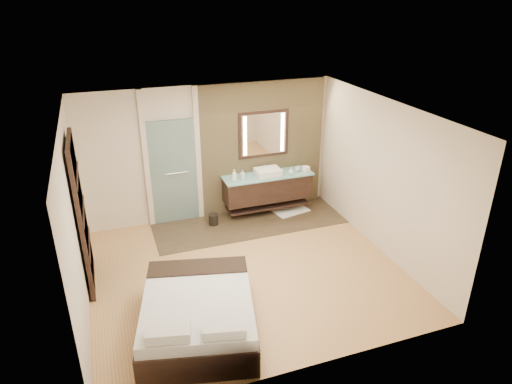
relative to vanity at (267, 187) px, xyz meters
name	(u,v)px	position (x,y,z in m)	size (l,w,h in m)	color
floor	(246,271)	(-1.10, -1.92, -0.58)	(5.00, 5.00, 0.00)	#B07C4A
tile_strip	(250,223)	(-0.50, -0.32, -0.57)	(3.80, 1.30, 0.01)	#34291C
stone_wall	(263,147)	(0.00, 0.29, 0.77)	(2.60, 0.08, 2.70)	tan
vanity	(267,187)	(0.00, 0.00, 0.00)	(1.85, 0.55, 0.88)	black
mirror_unit	(264,134)	(0.00, 0.24, 1.07)	(1.06, 0.04, 0.96)	black
frosted_door	(173,168)	(-1.85, 0.28, 0.56)	(1.10, 0.12, 2.70)	#9DC6BF
shoji_partition	(82,214)	(-3.53, -1.32, 0.63)	(0.06, 1.20, 2.40)	black
bed	(198,314)	(-2.17, -3.08, -0.28)	(1.88, 2.15, 0.72)	black
bath_mat	(290,210)	(0.49, -0.09, -0.56)	(0.72, 0.50, 0.02)	white
waste_bin	(214,220)	(-1.20, -0.15, -0.46)	(0.19, 0.19, 0.23)	black
tissue_box	(306,169)	(0.82, -0.09, 0.33)	(0.12, 0.12, 0.10)	white
soap_bottle_a	(234,175)	(-0.73, -0.10, 0.41)	(0.09, 0.09, 0.24)	white
soap_bottle_b	(243,174)	(-0.54, -0.03, 0.37)	(0.08, 0.08, 0.17)	#B2B2B2
soap_bottle_c	(291,171)	(0.46, -0.14, 0.36)	(0.11, 0.11, 0.14)	#BAEAE7
cup	(298,169)	(0.66, -0.03, 0.33)	(0.11, 0.11, 0.09)	silver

